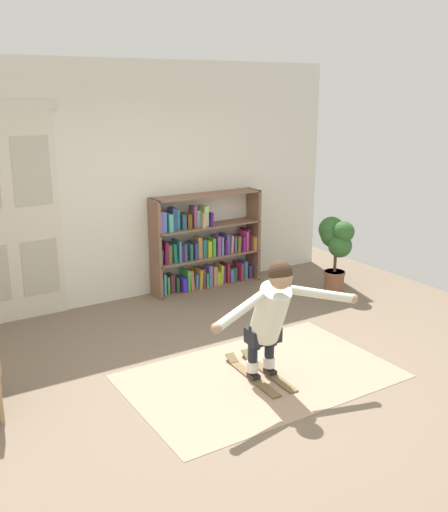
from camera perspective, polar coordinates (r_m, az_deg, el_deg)
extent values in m
plane|color=#746250|center=(5.46, 1.70, -11.88)|extent=(7.20, 7.20, 0.00)
cube|color=silver|center=(7.22, -9.82, 6.99)|extent=(6.00, 0.10, 2.90)
cube|color=beige|center=(6.88, -17.99, 3.67)|extent=(0.55, 0.04, 2.35)
cube|color=#B8B4A2|center=(6.78, -18.32, 7.91)|extent=(0.41, 0.01, 0.76)
cube|color=#B8B4A2|center=(7.00, -17.54, -1.05)|extent=(0.41, 0.01, 0.64)
cube|color=tan|center=(5.50, 3.60, -11.64)|extent=(2.43, 1.54, 0.01)
cube|color=brown|center=(7.32, -6.74, 0.66)|extent=(0.04, 0.30, 1.26)
cube|color=brown|center=(8.04, 2.89, 2.16)|extent=(0.04, 0.30, 1.26)
cube|color=brown|center=(7.83, -1.66, -2.94)|extent=(1.49, 0.30, 0.02)
cube|color=brown|center=(7.70, -1.68, -0.04)|extent=(1.49, 0.30, 0.02)
cube|color=brown|center=(7.60, -1.71, 2.95)|extent=(1.49, 0.30, 0.02)
cube|color=brown|center=(7.52, -1.74, 6.02)|extent=(1.49, 0.30, 0.02)
cube|color=navy|center=(7.47, -6.29, -2.97)|extent=(0.05, 0.15, 0.23)
cube|color=teal|center=(7.50, -6.04, -2.68)|extent=(0.03, 0.18, 0.28)
cube|color=#4C903B|center=(7.53, -5.64, -2.81)|extent=(0.03, 0.14, 0.23)
cube|color=#4E273A|center=(7.56, -5.26, -2.64)|extent=(0.06, 0.15, 0.25)
cube|color=#2B4D30|center=(7.59, -4.76, -2.75)|extent=(0.04, 0.16, 0.19)
cube|color=#3C29BC|center=(7.61, -4.19, -2.74)|extent=(0.06, 0.23, 0.19)
cube|color=green|center=(7.64, -3.81, -2.28)|extent=(0.03, 0.22, 0.28)
cube|color=#BB6D4A|center=(7.65, -3.37, -2.30)|extent=(0.07, 0.16, 0.27)
cube|color=teal|center=(7.69, -2.95, -2.43)|extent=(0.04, 0.19, 0.21)
cube|color=#B2952A|center=(7.70, -2.62, -2.17)|extent=(0.05, 0.23, 0.26)
cube|color=maroon|center=(7.74, -2.30, -2.10)|extent=(0.05, 0.19, 0.26)
cube|color=green|center=(7.77, -1.90, -2.30)|extent=(0.03, 0.17, 0.19)
cube|color=#6761B0|center=(7.78, -1.53, -1.88)|extent=(0.05, 0.14, 0.29)
cube|color=#B08252|center=(7.81, -1.07, -1.91)|extent=(0.06, 0.15, 0.26)
cube|color=#96CD2C|center=(7.86, -0.77, -2.09)|extent=(0.04, 0.17, 0.18)
cube|color=gold|center=(7.90, -0.49, -1.71)|extent=(0.05, 0.18, 0.26)
cube|color=#513262|center=(7.92, -0.24, -1.70)|extent=(0.03, 0.16, 0.25)
cube|color=maroon|center=(7.94, 0.09, -1.56)|extent=(0.03, 0.20, 0.27)
cube|color=#5760CF|center=(7.97, 0.56, -1.83)|extent=(0.06, 0.15, 0.18)
cube|color=#305D2E|center=(8.01, 0.87, -1.70)|extent=(0.05, 0.17, 0.19)
cube|color=#A12552|center=(8.01, 1.37, -1.46)|extent=(0.03, 0.23, 0.25)
cube|color=#12571A|center=(8.06, 1.56, -1.49)|extent=(0.04, 0.20, 0.22)
cube|color=#4B6AB8|center=(8.10, 1.84, -1.28)|extent=(0.06, 0.18, 0.25)
cube|color=#3D2D6A|center=(8.14, 2.35, -1.44)|extent=(0.05, 0.15, 0.19)
cube|color=#305A6E|center=(7.37, -6.40, -0.06)|extent=(0.07, 0.15, 0.19)
cube|color=maroon|center=(7.39, -5.98, 0.40)|extent=(0.06, 0.22, 0.29)
cube|color=olive|center=(7.42, -5.51, 0.28)|extent=(0.05, 0.15, 0.23)
cube|color=#156158|center=(7.44, -5.15, 0.38)|extent=(0.06, 0.23, 0.25)
cube|color=#347A78|center=(7.44, -4.66, 0.54)|extent=(0.03, 0.22, 0.28)
cube|color=#441758|center=(7.48, -4.35, 0.37)|extent=(0.06, 0.17, 0.22)
cube|color=#3A6CAF|center=(7.52, -3.97, 0.45)|extent=(0.04, 0.14, 0.21)
cube|color=#2D574A|center=(7.53, -3.52, 0.48)|extent=(0.03, 0.21, 0.22)
cube|color=navy|center=(7.56, -3.08, 0.59)|extent=(0.04, 0.22, 0.22)
cube|color=#AC783F|center=(7.59, -2.59, 0.87)|extent=(0.06, 0.15, 0.28)
cube|color=#1D6D78|center=(7.64, -2.18, 0.82)|extent=(0.05, 0.17, 0.24)
cube|color=#AAB122|center=(7.66, -1.69, 0.77)|extent=(0.05, 0.18, 0.21)
cube|color=green|center=(7.69, -1.25, 0.95)|extent=(0.04, 0.17, 0.25)
cube|color=purple|center=(7.72, -0.80, 1.09)|extent=(0.05, 0.20, 0.27)
cube|color=slate|center=(7.74, -0.50, 1.07)|extent=(0.03, 0.21, 0.25)
cube|color=#3A145C|center=(7.77, -0.14, 0.96)|extent=(0.03, 0.19, 0.20)
cube|color=#534C85|center=(7.83, 0.08, 1.28)|extent=(0.05, 0.20, 0.26)
cube|color=pink|center=(7.86, 0.46, 1.26)|extent=(0.05, 0.20, 0.24)
cube|color=#436A6C|center=(7.89, 0.77, 1.24)|extent=(0.03, 0.21, 0.21)
cube|color=brown|center=(7.90, 1.22, 1.26)|extent=(0.06, 0.18, 0.22)
cube|color=#771A78|center=(7.93, 1.65, 1.30)|extent=(0.05, 0.21, 0.21)
cube|color=#CF4887|center=(7.97, 1.87, 1.57)|extent=(0.03, 0.24, 0.27)
cube|color=#54152A|center=(7.99, 2.11, 1.71)|extent=(0.05, 0.19, 0.29)
cube|color=#AC6D39|center=(8.02, 2.66, 1.36)|extent=(0.05, 0.23, 0.19)
cube|color=#5654BF|center=(7.24, -6.47, 3.38)|extent=(0.06, 0.22, 0.27)
cube|color=#5E70BA|center=(7.28, -6.06, 3.39)|extent=(0.04, 0.17, 0.25)
cube|color=#3EB093|center=(7.30, -5.52, 3.32)|extent=(0.06, 0.20, 0.22)
cube|color=navy|center=(7.31, -5.05, 3.63)|extent=(0.06, 0.15, 0.29)
cube|color=teal|center=(7.38, -4.74, 3.59)|extent=(0.05, 0.15, 0.25)
cube|color=#2B455C|center=(7.41, -4.25, 3.41)|extent=(0.06, 0.21, 0.19)
cube|color=brown|center=(7.45, -3.70, 3.49)|extent=(0.06, 0.21, 0.19)
cube|color=#7A3E60|center=(7.45, -3.03, 3.87)|extent=(0.04, 0.14, 0.29)
cube|color=#61ABA5|center=(7.51, -2.76, 3.71)|extent=(0.05, 0.15, 0.22)
cube|color=tan|center=(7.51, -2.30, 3.62)|extent=(0.06, 0.22, 0.19)
cube|color=#A8D37E|center=(7.55, -2.01, 3.97)|extent=(0.06, 0.17, 0.27)
cube|color=#401888|center=(7.57, -1.54, 3.68)|extent=(0.04, 0.21, 0.18)
cylinder|color=brown|center=(7.77, 10.73, -2.42)|extent=(0.26, 0.26, 0.27)
cylinder|color=brown|center=(7.74, 10.77, -1.63)|extent=(0.28, 0.28, 0.04)
cylinder|color=#4C3823|center=(7.68, 10.85, -0.21)|extent=(0.04, 0.04, 0.36)
sphere|color=#2D5D2A|center=(7.67, 10.62, 2.02)|extent=(0.32, 0.32, 0.32)
sphere|color=#2D5D2A|center=(7.71, 11.22, 2.38)|extent=(0.28, 0.28, 0.28)
sphere|color=#2D5D2A|center=(7.58, 11.30, 1.00)|extent=(0.30, 0.30, 0.30)
sphere|color=#2D5D2A|center=(7.53, 11.65, 2.34)|extent=(0.27, 0.27, 0.27)
sphere|color=#2D5D2A|center=(7.68, 10.49, 2.55)|extent=(0.34, 0.34, 0.34)
cube|color=brown|center=(5.45, 2.79, -11.77)|extent=(0.14, 0.83, 0.01)
cube|color=brown|center=(5.73, 0.77, -9.95)|extent=(0.10, 0.12, 0.06)
cube|color=black|center=(5.43, 2.91, -11.63)|extent=(0.09, 0.12, 0.04)
cube|color=brown|center=(5.54, 4.41, -11.33)|extent=(0.14, 0.83, 0.01)
cube|color=brown|center=(5.81, 2.33, -9.57)|extent=(0.10, 0.12, 0.06)
cube|color=black|center=(5.51, 4.53, -11.19)|extent=(0.09, 0.12, 0.04)
cylinder|color=white|center=(5.40, 2.81, -10.72)|extent=(0.12, 0.12, 0.10)
cylinder|color=black|center=(5.31, 2.84, -8.79)|extent=(0.09, 0.09, 0.30)
cylinder|color=black|center=(5.25, 3.02, -7.91)|extent=(0.12, 0.12, 0.22)
cylinder|color=white|center=(5.49, 4.43, -10.29)|extent=(0.12, 0.12, 0.10)
cylinder|color=black|center=(5.40, 4.48, -8.39)|extent=(0.09, 0.09, 0.30)
cylinder|color=black|center=(5.34, 4.68, -7.51)|extent=(0.12, 0.12, 0.22)
cube|color=black|center=(5.29, 3.86, -7.69)|extent=(0.31, 0.20, 0.14)
cylinder|color=silver|center=(5.13, 4.49, -5.59)|extent=(0.30, 0.47, 0.59)
sphere|color=tan|center=(4.88, 5.58, -2.12)|extent=(0.21, 0.21, 0.20)
sphere|color=#382619|center=(4.87, 5.53, -1.64)|extent=(0.22, 0.22, 0.21)
cylinder|color=silver|center=(4.71, 1.56, -5.42)|extent=(0.58, 0.25, 0.19)
sphere|color=tan|center=(4.53, -0.75, -7.09)|extent=(0.09, 0.09, 0.09)
cylinder|color=silver|center=(5.15, 9.60, -3.71)|extent=(0.57, 0.31, 0.19)
sphere|color=tan|center=(5.27, 12.52, -4.10)|extent=(0.09, 0.09, 0.09)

